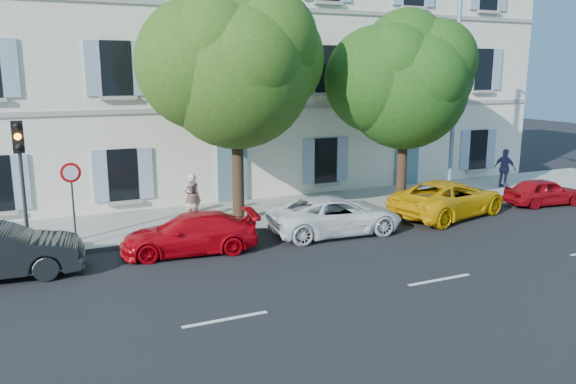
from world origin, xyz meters
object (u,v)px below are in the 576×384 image
car_red_hatchback (544,192)px  car_white_coupe (336,215)px  tree_right (405,87)px  pedestrian_a (192,197)px  car_red_coupe (190,233)px  street_lamp (458,83)px  tree_left (236,73)px  road_sign (72,187)px  car_yellow_supercar (449,198)px  pedestrian_c (505,168)px  traffic_light (20,159)px  pedestrian_b (192,203)px

car_red_hatchback → car_white_coupe: bearing=98.2°
tree_right → pedestrian_a: size_ratio=4.31×
car_red_coupe → street_lamp: 12.42m
tree_left → street_lamp: 9.10m
road_sign → pedestrian_a: 4.61m
car_yellow_supercar → pedestrian_a: bearing=57.7°
car_white_coupe → pedestrian_a: pedestrian_a is taller
road_sign → car_yellow_supercar: bearing=-5.2°
street_lamp → pedestrian_c: (4.35, 1.46, -3.98)m
traffic_light → car_red_coupe: bearing=-18.2°
car_red_coupe → pedestrian_a: 3.45m
tree_right → pedestrian_b: 9.24m
street_lamp → pedestrian_a: (-10.55, 1.69, -4.04)m
road_sign → car_red_coupe: bearing=-25.9°
tree_right → traffic_light: 13.73m
car_red_hatchback → pedestrian_b: size_ratio=2.11×
tree_left → pedestrian_c: tree_left is taller
car_yellow_supercar → tree_left: size_ratio=0.62×
tree_left → tree_right: tree_left is taller
car_white_coupe → street_lamp: (6.39, 1.62, 4.40)m
tree_left → pedestrian_b: size_ratio=5.21×
road_sign → street_lamp: size_ratio=0.31×
car_red_coupe → pedestrian_c: pedestrian_c is taller
pedestrian_b → car_white_coupe: bearing=-174.2°
road_sign → tree_right: bearing=1.2°
tree_right → traffic_light: size_ratio=1.87×
car_red_coupe → tree_right: bearing=108.5°
tree_left → road_sign: bearing=-171.2°
car_white_coupe → tree_left: 6.00m
car_red_coupe → car_white_coupe: size_ratio=0.90×
car_white_coupe → road_sign: bearing=82.7°
car_red_coupe → pedestrian_c: 16.13m
car_yellow_supercar → pedestrian_a: pedestrian_a is taller
car_red_hatchback → pedestrian_a: (-14.19, 3.15, 0.44)m
car_white_coupe → traffic_light: traffic_light is taller
road_sign → pedestrian_b: road_sign is taller
car_red_coupe → street_lamp: (11.49, 1.61, 4.44)m
road_sign → street_lamp: 14.98m
traffic_light → pedestrian_c: (20.36, 1.58, -1.95)m
pedestrian_c → car_red_coupe: bearing=87.2°
car_yellow_supercar → street_lamp: (1.23, 1.28, 4.34)m
tree_left → pedestrian_c: 14.11m
traffic_light → pedestrian_c: bearing=4.4°
car_red_coupe → road_sign: road_sign is taller
car_red_hatchback → traffic_light: 19.86m
pedestrian_a → pedestrian_b: bearing=71.6°
car_white_coupe → tree_left: tree_left is taller
car_red_hatchback → pedestrian_b: pedestrian_b is taller
road_sign → pedestrian_a: road_sign is taller
car_yellow_supercar → street_lamp: 4.69m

